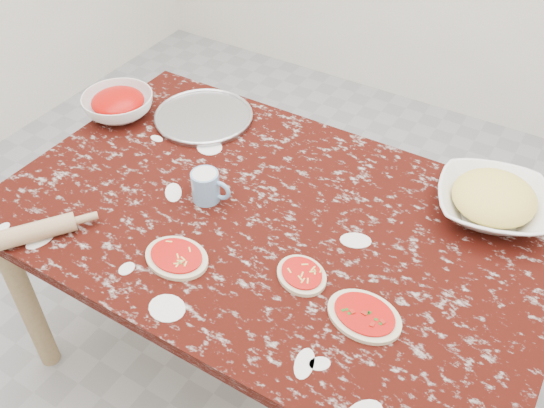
{
  "coord_description": "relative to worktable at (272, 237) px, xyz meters",
  "views": [
    {
      "loc": [
        0.66,
        -1.08,
        1.94
      ],
      "look_at": [
        0.0,
        0.0,
        0.8
      ],
      "focal_mm": 39.46,
      "sensor_mm": 36.0,
      "label": 1
    }
  ],
  "objects": [
    {
      "name": "rolling_pin",
      "position": [
        -0.53,
        -0.44,
        0.11
      ],
      "size": [
        0.21,
        0.25,
        0.05
      ],
      "primitive_type": "cylinder",
      "rotation": [
        0.0,
        1.57,
        0.94
      ],
      "color": "tan",
      "rests_on": "worktable"
    },
    {
      "name": "pizza_right",
      "position": [
        0.38,
        -0.19,
        0.09
      ],
      "size": [
        0.21,
        0.16,
        0.02
      ],
      "color": "beige",
      "rests_on": "worktable"
    },
    {
      "name": "pizza_left",
      "position": [
        -0.13,
        -0.28,
        0.09
      ],
      "size": [
        0.19,
        0.15,
        0.02
      ],
      "color": "beige",
      "rests_on": "worktable"
    },
    {
      "name": "worktable",
      "position": [
        0.0,
        0.0,
        0.0
      ],
      "size": [
        1.6,
        1.0,
        0.75
      ],
      "color": "black",
      "rests_on": "ground"
    },
    {
      "name": "sauce_bowl",
      "position": [
        -0.74,
        0.17,
        0.12
      ],
      "size": [
        0.32,
        0.32,
        0.08
      ],
      "primitive_type": "imported",
      "rotation": [
        0.0,
        0.0,
        -0.38
      ],
      "color": "white",
      "rests_on": "worktable"
    },
    {
      "name": "pizza_tray",
      "position": [
        -0.47,
        0.31,
        0.09
      ],
      "size": [
        0.4,
        0.4,
        0.01
      ],
      "primitive_type": "cylinder",
      "rotation": [
        0.0,
        0.0,
        -0.2
      ],
      "color": "#B2B2B7",
      "rests_on": "worktable"
    },
    {
      "name": "cheese_bowl",
      "position": [
        0.54,
        0.34,
        0.12
      ],
      "size": [
        0.39,
        0.39,
        0.08
      ],
      "primitive_type": "imported",
      "rotation": [
        0.0,
        0.0,
        0.28
      ],
      "color": "white",
      "rests_on": "worktable"
    },
    {
      "name": "ground",
      "position": [
        0.0,
        0.0,
        -0.67
      ],
      "size": [
        4.0,
        4.0,
        0.0
      ],
      "primitive_type": "plane",
      "color": "gray"
    },
    {
      "name": "pizza_mid",
      "position": [
        0.19,
        -0.16,
        0.09
      ],
      "size": [
        0.18,
        0.17,
        0.02
      ],
      "color": "beige",
      "rests_on": "worktable"
    },
    {
      "name": "flour_mug",
      "position": [
        -0.21,
        -0.03,
        0.13
      ],
      "size": [
        0.12,
        0.08,
        0.1
      ],
      "color": "#729DC8",
      "rests_on": "worktable"
    }
  ]
}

